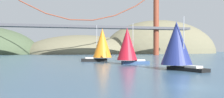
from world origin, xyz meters
The scene contains 7 objects.
ground_plane centered at (0.00, 0.00, 0.00)m, with size 360.00×360.00×0.00m, color #385670.
headland_right centered at (60.00, 135.00, 0.00)m, with size 83.12×44.00×46.27m, color #6B664C.
headland_center centered at (5.00, 135.00, 0.00)m, with size 73.75×44.00×24.10m, color #6B664C.
suspension_bridge centered at (0.00, 95.00, 15.00)m, with size 113.33×6.00×33.09m.
sailboat_orange_sail centered at (0.14, 44.07, 4.80)m, with size 8.65×5.62×9.92m.
sailboat_crimson_sail centered at (3.88, 32.21, 4.45)m, with size 7.70×4.83×9.47m.
sailboat_navy_sail centered at (7.96, 16.86, 4.37)m, with size 6.60×9.43×8.99m.
Camera 1 is at (-12.33, -20.38, 3.72)m, focal length 38.43 mm.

